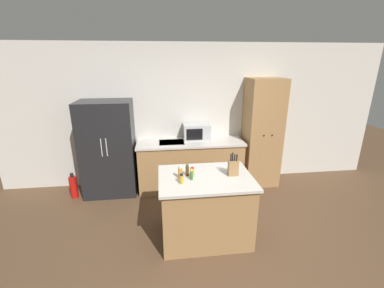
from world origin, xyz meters
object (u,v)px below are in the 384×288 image
at_px(spice_bottle_tall_dark, 192,172).
at_px(fire_extinguisher, 74,187).
at_px(knife_block, 233,168).
at_px(spice_bottle_pale_salt, 192,175).
at_px(spice_bottle_short_red, 182,179).
at_px(spice_bottle_green_herb, 180,173).
at_px(microwave, 196,132).
at_px(refrigerator, 108,149).
at_px(spice_bottle_amber_oil, 187,170).
at_px(pantry_cabinet, 262,133).

bearing_deg(spice_bottle_tall_dark, fire_extinguisher, 146.62).
height_order(knife_block, spice_bottle_pale_salt, knife_block).
height_order(spice_bottle_short_red, spice_bottle_green_herb, spice_bottle_green_herb).
distance_m(microwave, fire_extinguisher, 2.37).
bearing_deg(refrigerator, spice_bottle_amber_oil, -47.83).
distance_m(pantry_cabinet, fire_extinguisher, 3.52).
bearing_deg(spice_bottle_short_red, refrigerator, 126.03).
bearing_deg(spice_bottle_green_herb, spice_bottle_pale_salt, -19.67).
height_order(refrigerator, knife_block, refrigerator).
bearing_deg(refrigerator, fire_extinguisher, -167.40).
bearing_deg(spice_bottle_green_herb, spice_bottle_amber_oil, 37.66).
xyz_separation_m(spice_bottle_amber_oil, spice_bottle_pale_salt, (0.04, -0.12, -0.01)).
height_order(microwave, spice_bottle_short_red, microwave).
height_order(spice_bottle_amber_oil, spice_bottle_green_herb, spice_bottle_green_herb).
xyz_separation_m(refrigerator, spice_bottle_amber_oil, (1.24, -1.37, 0.13)).
height_order(spice_bottle_pale_salt, fire_extinguisher, spice_bottle_pale_salt).
relative_size(refrigerator, spice_bottle_amber_oil, 10.81).
relative_size(knife_block, spice_bottle_tall_dark, 2.39).
distance_m(refrigerator, fire_extinguisher, 0.90).
distance_m(spice_bottle_amber_oil, spice_bottle_green_herb, 0.12).
distance_m(knife_block, spice_bottle_green_herb, 0.68).
relative_size(spice_bottle_tall_dark, spice_bottle_pale_salt, 0.93).
height_order(refrigerator, microwave, refrigerator).
relative_size(spice_bottle_short_red, spice_bottle_pale_salt, 0.90).
relative_size(refrigerator, spice_bottle_short_red, 13.26).
height_order(spice_bottle_tall_dark, spice_bottle_amber_oil, spice_bottle_amber_oil).
height_order(pantry_cabinet, microwave, pantry_cabinet).
bearing_deg(knife_block, spice_bottle_green_herb, -179.42).
xyz_separation_m(microwave, spice_bottle_short_red, (-0.42, -1.70, -0.10)).
height_order(knife_block, spice_bottle_short_red, knife_block).
xyz_separation_m(spice_bottle_short_red, spice_bottle_green_herb, (-0.01, 0.13, 0.02)).
xyz_separation_m(refrigerator, microwave, (1.57, 0.13, 0.21)).
bearing_deg(fire_extinguisher, spice_bottle_green_herb, -36.33).
relative_size(refrigerator, spice_bottle_tall_dark, 12.81).
height_order(refrigerator, spice_bottle_tall_dark, refrigerator).
height_order(pantry_cabinet, knife_block, pantry_cabinet).
height_order(pantry_cabinet, spice_bottle_tall_dark, pantry_cabinet).
bearing_deg(knife_block, microwave, 99.32).
distance_m(knife_block, spice_bottle_pale_salt, 0.55).
distance_m(microwave, knife_block, 1.58).
xyz_separation_m(refrigerator, fire_extinguisher, (-0.63, -0.14, -0.63)).
bearing_deg(spice_bottle_short_red, spice_bottle_amber_oil, 66.32).
distance_m(spice_bottle_tall_dark, spice_bottle_pale_salt, 0.08).
bearing_deg(spice_bottle_green_herb, spice_bottle_short_red, -87.71).
relative_size(knife_block, fire_extinguisher, 0.68).
relative_size(spice_bottle_short_red, spice_bottle_amber_oil, 0.82).
bearing_deg(spice_bottle_amber_oil, spice_bottle_short_red, -113.68).
xyz_separation_m(microwave, spice_bottle_tall_dark, (-0.27, -1.53, -0.10)).
bearing_deg(pantry_cabinet, spice_bottle_pale_salt, -134.69).
bearing_deg(fire_extinguisher, refrigerator, 12.60).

